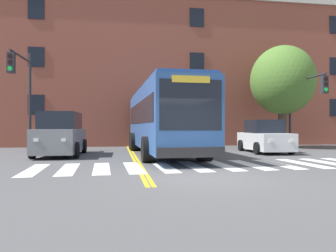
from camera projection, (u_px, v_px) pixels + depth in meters
The scene contains 12 objects.
ground_plane at pixel (204, 178), 9.41m from camera, with size 120.00×120.00×0.00m, color #4C4C4F.
crosswalk at pixel (208, 166), 12.27m from camera, with size 13.05×3.89×0.01m.
lane_line_yellow_inner at pixel (126, 145), 25.69m from camera, with size 0.12×36.00×0.01m, color gold.
lane_line_yellow_outer at pixel (128, 145), 25.71m from camera, with size 0.12×36.00×0.01m, color gold.
city_bus at pixel (162, 119), 17.33m from camera, with size 3.17×12.27×3.51m.
car_grey_near_lane at pixel (61, 135), 16.47m from camera, with size 2.24×4.91×2.19m.
car_white_far_lane at pixel (264, 138), 18.50m from camera, with size 2.25×4.40×1.85m.
car_tan_behind_bus at pixel (133, 131), 27.21m from camera, with size 2.73×5.14×2.31m.
traffic_light_near_corner at pixel (304, 97), 20.40m from camera, with size 0.34×4.03×4.88m.
traffic_light_far_corner at pixel (23, 84), 17.53m from camera, with size 0.40×3.16×5.68m.
street_tree_curbside_large at pixel (283, 81), 22.15m from camera, with size 4.67×4.88×6.93m.
building_facade at pixel (119, 73), 27.88m from camera, with size 43.32×8.44×11.96m.
Camera 1 is at (-2.48, -9.14, 1.48)m, focal length 35.00 mm.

